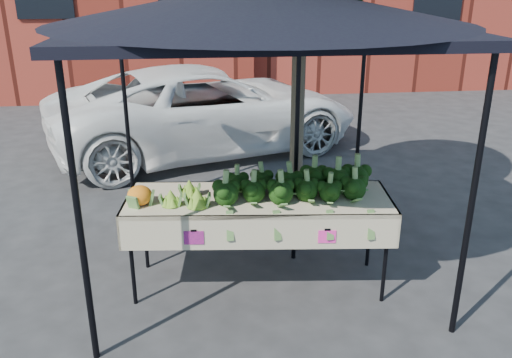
% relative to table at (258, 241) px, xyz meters
% --- Properties ---
extents(ground, '(90.00, 90.00, 0.00)m').
position_rel_table_xyz_m(ground, '(-0.18, 0.00, -0.45)').
color(ground, '#262628').
extents(table, '(2.46, 1.02, 0.90)m').
position_rel_table_xyz_m(table, '(0.00, 0.00, 0.00)').
color(table, '#C4B898').
rests_on(table, ground).
extents(canopy, '(3.16, 3.16, 2.74)m').
position_rel_table_xyz_m(canopy, '(0.07, 0.53, 0.92)').
color(canopy, black).
rests_on(canopy, ground).
extents(broccoli_heap, '(1.49, 0.59, 0.28)m').
position_rel_table_xyz_m(broccoli_heap, '(0.32, 0.03, 0.59)').
color(broccoli_heap, black).
rests_on(broccoli_heap, table).
extents(romanesco_cluster, '(0.45, 0.49, 0.22)m').
position_rel_table_xyz_m(romanesco_cluster, '(-0.67, -0.01, 0.56)').
color(romanesco_cluster, '#80A634').
rests_on(romanesco_cluster, table).
extents(cauliflower_pair, '(0.22, 0.22, 0.19)m').
position_rel_table_xyz_m(cauliflower_pair, '(-1.05, -0.05, 0.55)').
color(cauliflower_pair, orange).
rests_on(cauliflower_pair, table).
extents(street_tree, '(2.13, 2.13, 4.20)m').
position_rel_table_xyz_m(street_tree, '(0.54, 1.05, 1.65)').
color(street_tree, '#1E4C14').
rests_on(street_tree, ground).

